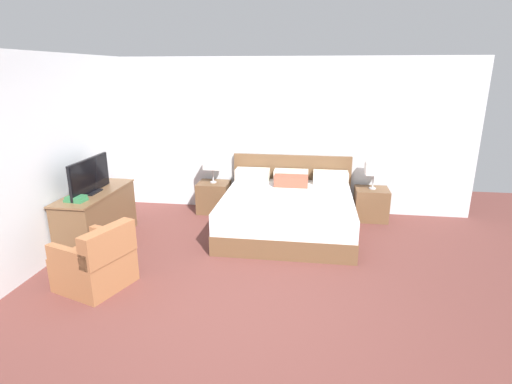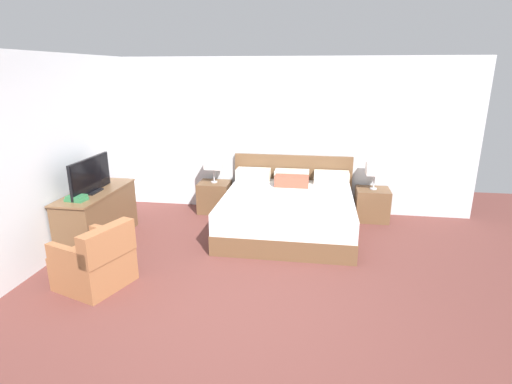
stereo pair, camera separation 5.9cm
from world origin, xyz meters
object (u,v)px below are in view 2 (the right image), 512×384
Objects in this scene: nightstand_right at (372,204)px; dresser at (98,216)px; book_blue_cover at (76,197)px; bed at (288,211)px; table_lamp_right at (375,169)px; tv at (91,176)px; nightstand_left at (215,197)px; table_lamp_left at (214,163)px; armchair_by_window at (96,263)px; book_red_cover at (76,199)px.

dresser is at bearing -159.33° from nightstand_right.
book_blue_cover is at bearing -89.48° from dresser.
dresser is 0.61m from book_blue_cover.
nightstand_right is (1.33, 0.69, -0.05)m from bed.
tv is at bearing -158.51° from table_lamp_right.
tv is at bearing -161.73° from bed.
dresser is (-3.99, -1.51, -0.48)m from table_lamp_right.
table_lamp_left is (0.00, 0.00, 0.61)m from nightstand_left.
bed is at bearing -152.55° from nightstand_right.
dresser is 1.33m from armchair_by_window.
table_lamp_right is at bearing 21.49° from tv.
nightstand_right is (2.67, 0.00, 0.00)m from nightstand_left.
book_blue_cover is (-1.32, -1.95, -0.06)m from table_lamp_left.
table_lamp_left is 2.35m from book_blue_cover.
book_blue_cover reaches higher than armchair_by_window.
nightstand_right is 4.27m from dresser.
nightstand_left is 2.67m from nightstand_right.
book_red_cover is at bearing -153.99° from table_lamp_right.
armchair_by_window is at bearing -104.57° from nightstand_left.
nightstand_left is 2.44× the size of book_blue_cover.
table_lamp_right is at bearing 90.00° from nightstand_right.
tv is (-3.99, -1.57, 0.73)m from nightstand_right.
bed is 2.31× the size of armchair_by_window.
bed is 3.78× the size of nightstand_right.
book_red_cover is at bearing -90.42° from tv.
book_red_cover is at bearing -90.03° from dresser.
book_blue_cover reaches higher than nightstand_left.
table_lamp_left is at bearing 49.92° from tv.
book_red_cover is (-3.99, -1.95, -0.09)m from table_lamp_right.
book_blue_cover is (0.00, -0.38, -0.18)m from tv.
tv is (-3.99, -1.57, 0.12)m from table_lamp_right.
nightstand_left is at bearing 152.55° from bed.
tv is (-1.32, -1.57, 0.12)m from table_lamp_left.
nightstand_right is 4.47m from book_red_cover.
bed is 3.78× the size of nightstand_left.
book_red_cover reaches higher than armchair_by_window.
bed is at bearing -27.45° from nightstand_left.
tv reaches higher than nightstand_right.
table_lamp_left reaches higher than book_blue_cover.
dresser is 0.59m from book_red_cover.
table_lamp_left is at bearing 75.44° from armchair_by_window.
nightstand_right is at bearing -0.03° from table_lamp_left.
nightstand_left is at bearing 55.76° from book_red_cover.
armchair_by_window is (-3.36, -2.68, 0.02)m from nightstand_right.
nightstand_right is at bearing 26.01° from book_blue_cover.
book_red_cover is 1.16× the size of book_blue_cover.
table_lamp_right is at bearing 20.69° from dresser.
tv is at bearing -130.10° from nightstand_left.
bed is at bearing 17.01° from dresser.
dresser is at bearing -131.33° from nightstand_left.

